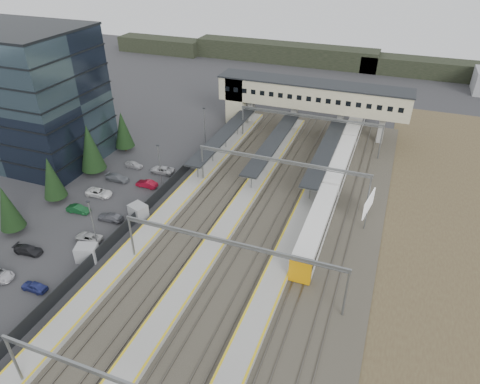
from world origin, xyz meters
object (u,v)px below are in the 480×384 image
at_px(footbridge, 299,96).
at_px(office_building, 26,96).
at_px(relay_cabin_far, 138,211).
at_px(billboard, 369,205).
at_px(train, 340,167).
at_px(relay_cabin_near, 87,253).

bearing_deg(footbridge, office_building, -145.53).
height_order(office_building, relay_cabin_far, office_building).
relative_size(office_building, billboard, 4.41).
height_order(footbridge, billboard, footbridge).
bearing_deg(train, relay_cabin_near, -128.72).
bearing_deg(footbridge, train, -54.80).
distance_m(office_building, relay_cabin_near, 37.50).
xyz_separation_m(train, billboard, (6.31, -12.39, 1.06)).
xyz_separation_m(footbridge, billboard, (18.61, -29.83, -4.84)).
height_order(office_building, train, office_building).
height_order(office_building, billboard, office_building).
height_order(relay_cabin_near, footbridge, footbridge).
relative_size(train, billboard, 10.74).
distance_m(office_building, billboard, 62.97).
relative_size(relay_cabin_near, train, 0.06).
height_order(relay_cabin_near, relay_cabin_far, relay_cabin_far).
bearing_deg(billboard, relay_cabin_far, -160.84).
distance_m(footbridge, train, 22.14).
xyz_separation_m(office_building, relay_cabin_near, (28.06, -22.29, -11.03)).
relative_size(relay_cabin_far, train, 0.05).
bearing_deg(billboard, office_building, -179.84).
bearing_deg(footbridge, relay_cabin_far, -109.33).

